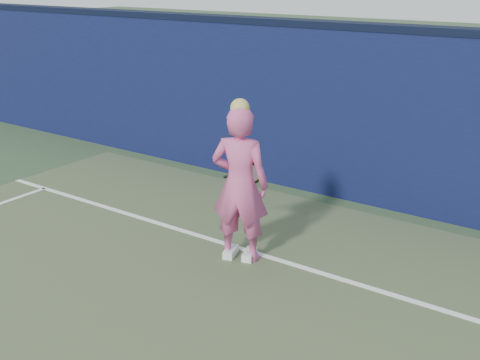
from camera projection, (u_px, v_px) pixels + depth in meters
The scene contains 4 objects.
backstop_wall at pixel (399, 123), 8.49m from camera, with size 24.00×0.40×2.50m, color #0D103B.
wall_cap at pixel (408, 29), 8.06m from camera, with size 24.00×0.42×0.10m, color black.
player at pixel (240, 184), 6.99m from camera, with size 0.79×0.63×1.95m.
racket at pixel (249, 174), 7.38m from camera, with size 0.52×0.17×0.28m.
Camera 1 is at (2.89, -1.58, 3.31)m, focal length 45.00 mm.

